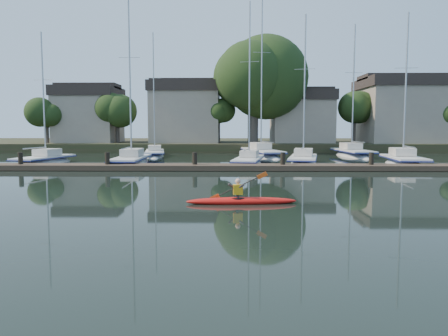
{
  "coord_description": "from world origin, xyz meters",
  "views": [
    {
      "loc": [
        -0.51,
        -15.64,
        3.0
      ],
      "look_at": [
        -0.82,
        2.98,
        1.2
      ],
      "focal_mm": 35.0,
      "sensor_mm": 36.0,
      "label": 1
    }
  ],
  "objects_px": {
    "dock": "(239,167)",
    "sailboat_2": "(249,167)",
    "sailboat_7": "(352,159)",
    "kayak": "(241,199)",
    "sailboat_3": "(303,166)",
    "sailboat_6": "(262,158)",
    "sailboat_1": "(131,167)",
    "sailboat_4": "(403,168)",
    "sailboat_0": "(45,166)",
    "sailboat_5": "(155,158)"
  },
  "relations": [
    {
      "from": "sailboat_3",
      "to": "sailboat_7",
      "type": "bearing_deg",
      "value": 65.92
    },
    {
      "from": "kayak",
      "to": "sailboat_0",
      "type": "bearing_deg",
      "value": 127.08
    },
    {
      "from": "dock",
      "to": "sailboat_2",
      "type": "distance_m",
      "value": 4.26
    },
    {
      "from": "sailboat_3",
      "to": "sailboat_7",
      "type": "relative_size",
      "value": 0.91
    },
    {
      "from": "sailboat_3",
      "to": "sailboat_6",
      "type": "distance_m",
      "value": 9.4
    },
    {
      "from": "sailboat_5",
      "to": "sailboat_6",
      "type": "height_order",
      "value": "sailboat_6"
    },
    {
      "from": "dock",
      "to": "sailboat_3",
      "type": "distance_m",
      "value": 7.05
    },
    {
      "from": "sailboat_5",
      "to": "sailboat_1",
      "type": "bearing_deg",
      "value": -99.92
    },
    {
      "from": "sailboat_7",
      "to": "sailboat_0",
      "type": "bearing_deg",
      "value": -166.39
    },
    {
      "from": "kayak",
      "to": "sailboat_6",
      "type": "xyz_separation_m",
      "value": [
        2.67,
        26.76,
        -0.37
      ]
    },
    {
      "from": "dock",
      "to": "sailboat_1",
      "type": "height_order",
      "value": "sailboat_1"
    },
    {
      "from": "kayak",
      "to": "sailboat_6",
      "type": "height_order",
      "value": "sailboat_6"
    },
    {
      "from": "sailboat_2",
      "to": "sailboat_5",
      "type": "height_order",
      "value": "sailboat_2"
    },
    {
      "from": "sailboat_1",
      "to": "sailboat_7",
      "type": "height_order",
      "value": "sailboat_1"
    },
    {
      "from": "sailboat_2",
      "to": "sailboat_7",
      "type": "xyz_separation_m",
      "value": [
        10.59,
        9.28,
        -0.04
      ]
    },
    {
      "from": "sailboat_0",
      "to": "sailboat_2",
      "type": "bearing_deg",
      "value": 9.66
    },
    {
      "from": "dock",
      "to": "sailboat_2",
      "type": "height_order",
      "value": "sailboat_2"
    },
    {
      "from": "sailboat_4",
      "to": "sailboat_7",
      "type": "relative_size",
      "value": 0.91
    },
    {
      "from": "sailboat_0",
      "to": "sailboat_3",
      "type": "distance_m",
      "value": 20.56
    },
    {
      "from": "dock",
      "to": "sailboat_7",
      "type": "bearing_deg",
      "value": 49.59
    },
    {
      "from": "sailboat_0",
      "to": "sailboat_4",
      "type": "distance_m",
      "value": 28.13
    },
    {
      "from": "kayak",
      "to": "sailboat_6",
      "type": "distance_m",
      "value": 26.9
    },
    {
      "from": "sailboat_5",
      "to": "sailboat_2",
      "type": "bearing_deg",
      "value": -55.64
    },
    {
      "from": "sailboat_0",
      "to": "sailboat_7",
      "type": "height_order",
      "value": "sailboat_7"
    },
    {
      "from": "sailboat_1",
      "to": "sailboat_5",
      "type": "distance_m",
      "value": 9.78
    },
    {
      "from": "dock",
      "to": "sailboat_6",
      "type": "xyz_separation_m",
      "value": [
        2.54,
        13.8,
        -0.41
      ]
    },
    {
      "from": "kayak",
      "to": "dock",
      "type": "distance_m",
      "value": 12.96
    },
    {
      "from": "kayak",
      "to": "dock",
      "type": "bearing_deg",
      "value": 85.69
    },
    {
      "from": "dock",
      "to": "sailboat_6",
      "type": "relative_size",
      "value": 1.95
    },
    {
      "from": "sailboat_2",
      "to": "sailboat_7",
      "type": "distance_m",
      "value": 14.08
    },
    {
      "from": "sailboat_0",
      "to": "sailboat_6",
      "type": "relative_size",
      "value": 0.66
    },
    {
      "from": "sailboat_2",
      "to": "sailboat_7",
      "type": "height_order",
      "value": "sailboat_7"
    },
    {
      "from": "dock",
      "to": "sailboat_1",
      "type": "bearing_deg",
      "value": 155.02
    },
    {
      "from": "kayak",
      "to": "sailboat_2",
      "type": "height_order",
      "value": "sailboat_2"
    },
    {
      "from": "sailboat_6",
      "to": "sailboat_7",
      "type": "distance_m",
      "value": 8.91
    },
    {
      "from": "kayak",
      "to": "sailboat_2",
      "type": "bearing_deg",
      "value": 82.99
    },
    {
      "from": "dock",
      "to": "sailboat_0",
      "type": "distance_m",
      "value": 16.09
    },
    {
      "from": "sailboat_2",
      "to": "sailboat_7",
      "type": "bearing_deg",
      "value": 50.39
    },
    {
      "from": "kayak",
      "to": "sailboat_3",
      "type": "bearing_deg",
      "value": 69.62
    },
    {
      "from": "sailboat_3",
      "to": "kayak",
      "type": "bearing_deg",
      "value": -94.83
    },
    {
      "from": "sailboat_7",
      "to": "dock",
      "type": "bearing_deg",
      "value": -134.83
    },
    {
      "from": "sailboat_6",
      "to": "sailboat_4",
      "type": "bearing_deg",
      "value": -55.62
    },
    {
      "from": "kayak",
      "to": "sailboat_7",
      "type": "xyz_separation_m",
      "value": [
        11.57,
        26.39,
        -0.38
      ]
    },
    {
      "from": "dock",
      "to": "sailboat_1",
      "type": "relative_size",
      "value": 2.4
    },
    {
      "from": "sailboat_1",
      "to": "sailboat_3",
      "type": "bearing_deg",
      "value": 3.02
    },
    {
      "from": "kayak",
      "to": "sailboat_5",
      "type": "distance_m",
      "value": 27.77
    },
    {
      "from": "sailboat_1",
      "to": "sailboat_4",
      "type": "relative_size",
      "value": 1.1
    },
    {
      "from": "sailboat_1",
      "to": "sailboat_4",
      "type": "xyz_separation_m",
      "value": [
        21.01,
        0.11,
        -0.02
      ]
    },
    {
      "from": "sailboat_1",
      "to": "sailboat_6",
      "type": "distance_m",
      "value": 14.69
    },
    {
      "from": "sailboat_4",
      "to": "sailboat_6",
      "type": "relative_size",
      "value": 0.74
    }
  ]
}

